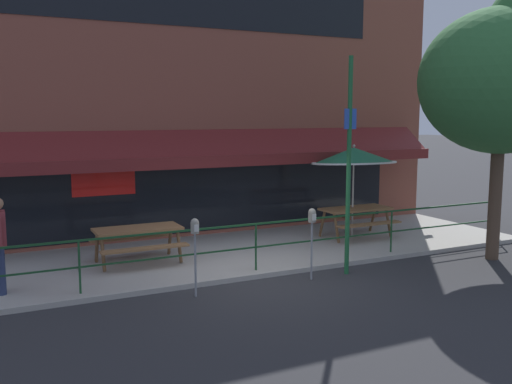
{
  "coord_description": "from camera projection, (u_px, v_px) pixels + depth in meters",
  "views": [
    {
      "loc": [
        -4.97,
        -9.78,
        3.23
      ],
      "look_at": [
        0.64,
        1.6,
        1.5
      ],
      "focal_mm": 40.0,
      "sensor_mm": 36.0,
      "label": 1
    }
  ],
  "objects": [
    {
      "name": "picnic_table_centre",
      "position": [
        356.0,
        214.0,
        14.56
      ],
      "size": [
        1.8,
        1.42,
        0.76
      ],
      "color": "brown",
      "rests_on": "patio_deck"
    },
    {
      "name": "street_sign_pole",
      "position": [
        349.0,
        165.0,
        11.34
      ],
      "size": [
        0.28,
        0.09,
        4.37
      ],
      "color": "#1E6033",
      "rests_on": "ground"
    },
    {
      "name": "parking_meter_near",
      "position": [
        195.0,
        234.0,
        10.03
      ],
      "size": [
        0.15,
        0.16,
        1.42
      ],
      "color": "gray",
      "rests_on": "ground"
    },
    {
      "name": "picnic_table_left",
      "position": [
        138.0,
        235.0,
        12.02
      ],
      "size": [
        1.8,
        1.42,
        0.76
      ],
      "color": "brown",
      "rests_on": "patio_deck"
    },
    {
      "name": "street_tree_curbside",
      "position": [
        509.0,
        71.0,
        12.27
      ],
      "size": [
        3.71,
        3.34,
        6.08
      ],
      "color": "brown",
      "rests_on": "ground"
    },
    {
      "name": "patio_deck",
      "position": [
        223.0,
        254.0,
        13.08
      ],
      "size": [
        15.0,
        4.0,
        0.1
      ],
      "primitive_type": "cube",
      "color": "#ADA89E",
      "rests_on": "ground"
    },
    {
      "name": "patio_umbrella_centre",
      "position": [
        354.0,
        156.0,
        14.49
      ],
      "size": [
        2.14,
        2.14,
        2.38
      ],
      "color": "#B7B2A8",
      "rests_on": "patio_deck"
    },
    {
      "name": "patio_railing",
      "position": [
        256.0,
        236.0,
        11.46
      ],
      "size": [
        13.84,
        0.04,
        0.97
      ],
      "color": "#194723",
      "rests_on": "patio_deck"
    },
    {
      "name": "parking_meter_far",
      "position": [
        312.0,
        222.0,
        11.09
      ],
      "size": [
        0.15,
        0.16,
        1.42
      ],
      "color": "gray",
      "rests_on": "ground"
    },
    {
      "name": "restaurant_building",
      "position": [
        188.0,
        72.0,
        14.48
      ],
      "size": [
        15.0,
        1.6,
        8.66
      ],
      "color": "brown",
      "rests_on": "ground"
    },
    {
      "name": "ground_plane",
      "position": [
        263.0,
        279.0,
        11.3
      ],
      "size": [
        120.0,
        120.0,
        0.0
      ],
      "primitive_type": "plane",
      "color": "#2D2D30"
    }
  ]
}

